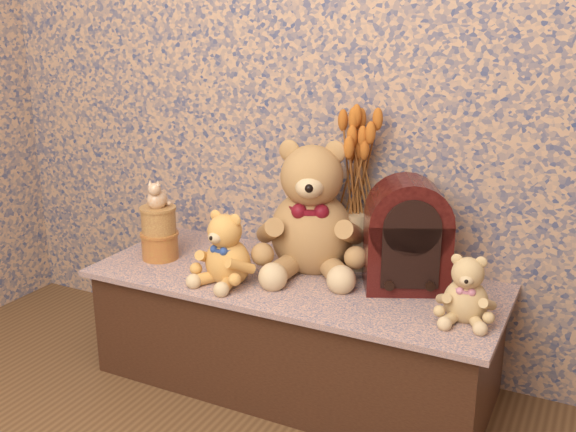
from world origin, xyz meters
name	(u,v)px	position (x,y,z in m)	size (l,w,h in m)	color
display_shelf	(294,330)	(0.00, 1.21, 0.21)	(1.45, 0.59, 0.41)	navy
teddy_large	(312,200)	(0.01, 1.33, 0.67)	(0.40, 0.48, 0.51)	#B07C44
teddy_medium	(227,244)	(-0.19, 1.08, 0.55)	(0.21, 0.26, 0.27)	#C08136
teddy_small	(467,285)	(0.61, 1.15, 0.52)	(0.18, 0.21, 0.22)	tan
cathedral_radio	(407,234)	(0.37, 1.31, 0.60)	(0.27, 0.20, 0.38)	black
ceramic_vase	(356,239)	(0.15, 1.41, 0.51)	(0.12, 0.12, 0.21)	tan
dried_stalks	(358,151)	(0.15, 1.41, 0.84)	(0.23, 0.23, 0.45)	#BB5E1E
biscuit_tin_lower	(160,246)	(-0.54, 1.16, 0.46)	(0.14, 0.14, 0.10)	gold
biscuit_tin_upper	(159,221)	(-0.54, 1.16, 0.56)	(0.13, 0.13, 0.10)	#E0BE62
cat_figurine	(157,193)	(-0.54, 1.16, 0.67)	(0.08, 0.09, 0.11)	silver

